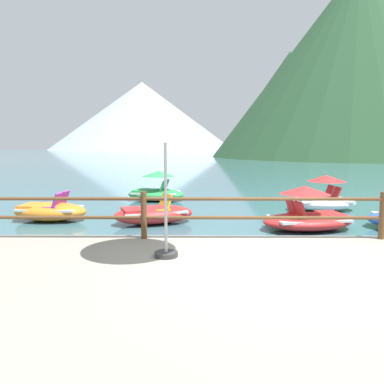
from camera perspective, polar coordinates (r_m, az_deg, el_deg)
The scene contains 11 objects.
ground_plane at distance 46.02m, azimuth 2.15°, elevation 4.47°, with size 200.00×200.00×0.00m, color #3D6B75.
promenade_dock at distance 4.50m, azimuth 19.24°, elevation -21.04°, with size 28.00×8.00×0.40m, color gray.
dock_railing at distance 7.73m, azimuth 10.56°, elevation -2.69°, with size 23.92×0.12×0.95m.
beach_umbrella at distance 6.28m, azimuth -4.05°, elevation 8.57°, with size 1.70×1.70×2.24m.
pedal_boat_1 at distance 11.05m, azimuth -5.78°, elevation -3.28°, with size 2.57×1.87×0.86m.
pedal_boat_3 at distance 10.67m, azimuth 16.97°, elevation -3.36°, with size 2.72×1.84×1.18m.
pedal_boat_4 at distance 12.17m, azimuth -20.49°, elevation -2.67°, with size 2.29×1.42×0.88m.
pedal_boat_5 at distance 13.88m, azimuth 18.95°, elevation -0.93°, with size 2.45×1.56×1.22m.
pedal_boat_6 at distance 15.41m, azimuth -5.38°, elevation 0.22°, with size 2.49×1.74×1.20m.
cliff_headland at distance 71.89m, azimuth 21.85°, elevation 16.72°, with size 47.09×47.09×31.21m.
distant_peak at distance 137.20m, azimuth -7.45°, elevation 11.20°, with size 63.84×63.84×23.32m, color #9EADBC.
Camera 1 is at (-1.36, -5.94, 2.31)m, focal length 35.65 mm.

